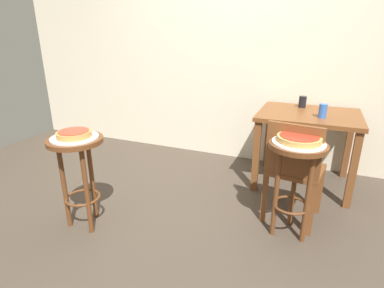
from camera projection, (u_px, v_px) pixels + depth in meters
ground_plane at (179, 225)px, 2.45m from camera, size 6.00×6.00×0.00m
back_wall at (240, 30)px, 3.38m from camera, size 6.00×0.10×3.00m
stool_foreground at (78, 162)px, 2.28m from camera, size 0.40×0.40×0.73m
serving_plate_foreground at (75, 138)px, 2.21m from camera, size 0.34×0.34×0.01m
pizza_foreground at (74, 134)px, 2.20m from camera, size 0.25×0.25×0.05m
stool_middle at (295, 168)px, 2.17m from camera, size 0.40×0.40×0.73m
serving_plate_middle at (299, 143)px, 2.11m from camera, size 0.36×0.36×0.01m
pizza_middle at (299, 139)px, 2.10m from camera, size 0.30×0.30×0.05m
dining_table at (308, 125)px, 2.94m from camera, size 0.93×0.77×0.74m
cup_near_edge at (323, 111)px, 2.72m from camera, size 0.07×0.07×0.13m
cup_far_edge at (303, 102)px, 3.11m from camera, size 0.07×0.07×0.12m
wooden_chair at (294, 168)px, 2.36m from camera, size 0.45×0.45×0.85m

